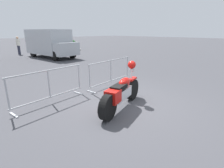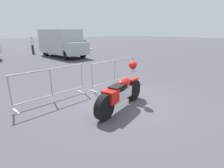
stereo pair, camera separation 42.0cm
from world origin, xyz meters
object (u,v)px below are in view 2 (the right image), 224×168
object	(u,v)px
crowd_barrier_near	(51,85)
delivery_van	(61,42)
crowd_barrier_far	(115,72)
pedestrian	(32,44)
motorcycle	(121,92)

from	to	relation	value
crowd_barrier_near	delivery_van	size ratio (longest dim) A/B	0.48
crowd_barrier_far	delivery_van	bearing A→B (deg)	77.85
crowd_barrier_near	crowd_barrier_far	xyz separation A→B (m)	(2.64, 0.00, 0.00)
crowd_barrier_near	delivery_van	bearing A→B (deg)	63.72
crowd_barrier_far	crowd_barrier_near	bearing A→B (deg)	180.00
crowd_barrier_near	crowd_barrier_far	bearing A→B (deg)	0.00
delivery_van	pedestrian	distance (m)	4.15
crowd_barrier_near	pedestrian	distance (m)	13.84
crowd_barrier_near	pedestrian	bearing A→B (deg)	75.92
motorcycle	pedestrian	bearing A→B (deg)	65.28
crowd_barrier_far	delivery_van	world-z (taller)	delivery_van
crowd_barrier_near	crowd_barrier_far	world-z (taller)	same
crowd_barrier_far	delivery_van	distance (m)	9.74
pedestrian	crowd_barrier_far	bearing A→B (deg)	-60.15
motorcycle	pedestrian	world-z (taller)	pedestrian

